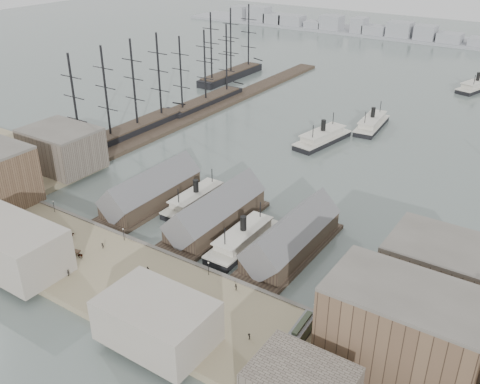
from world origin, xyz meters
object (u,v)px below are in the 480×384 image
Objects in this scene: horse_cart_left at (70,235)px; horse_cart_right at (167,292)px; horse_cart_center at (79,254)px; tram at (302,331)px; ferry_docked_west at (196,199)px.

horse_cart_right is (40.70, -4.90, 0.01)m from horse_cart_left.
horse_cart_right reaches higher than horse_cart_center.
tram reaches higher than horse_cart_center.
tram reaches higher than horse_cart_left.
horse_cart_left is (-16.23, -38.33, 0.54)m from ferry_docked_west.
tram is 34.62m from horse_cart_right.
ferry_docked_west reaches higher than horse_cart_right.
horse_cart_right is at bearing -68.14° from horse_cart_left.
tram is 74.96m from horse_cart_left.
ferry_docked_west is 5.75× the size of horse_cart_left.
horse_cart_left is (-74.96, -0.02, -1.11)m from tram.
horse_cart_center is (-64.99, -5.45, -1.16)m from tram.
horse_cart_left is 41.00m from horse_cart_right.
horse_cart_right reaches higher than horse_cart_left.
ferry_docked_west reaches higher than horse_cart_center.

